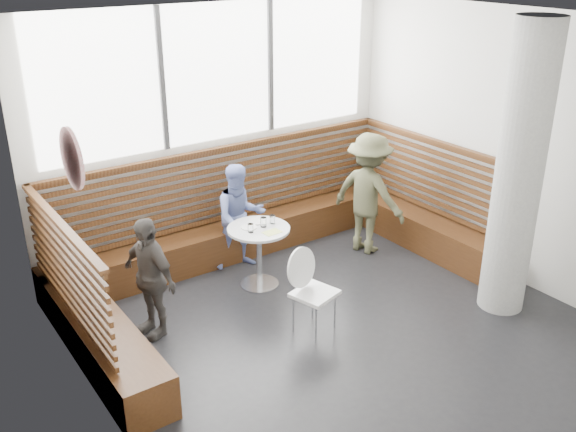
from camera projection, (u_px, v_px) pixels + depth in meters
room at (347, 192)px, 6.22m from camera, size 5.00×5.00×3.20m
booth at (253, 240)px, 8.02m from camera, size 5.00×2.50×1.44m
concrete_column at (519, 173)px, 6.74m from camera, size 0.50×0.50×3.20m
wall_art at (72, 159)px, 4.95m from camera, size 0.03×0.50×0.50m
cafe_table at (259, 244)px, 7.58m from camera, size 0.74×0.74×0.76m
cafe_chair at (311, 283)px, 6.73m from camera, size 0.44×0.43×0.92m
adult_man at (369, 194)px, 8.38m from camera, size 0.86×1.17×1.62m
child_back at (240, 217)px, 7.99m from camera, size 0.76×0.65×1.36m
child_left at (149, 277)px, 6.60m from camera, size 0.50×0.83×1.32m
plate_near at (249, 227)px, 7.49m from camera, size 0.19×0.19×0.01m
plate_far at (257, 221)px, 7.65m from camera, size 0.21×0.21×0.01m
glass_left at (251, 228)px, 7.36m from camera, size 0.07×0.07×0.11m
glass_mid at (263, 222)px, 7.50m from camera, size 0.07×0.07×0.12m
glass_right at (272, 219)px, 7.59m from camera, size 0.07×0.07×0.10m
menu_card at (272, 232)px, 7.38m from camera, size 0.22×0.16×0.00m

